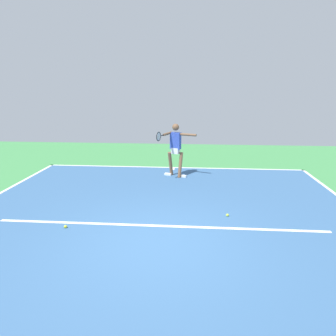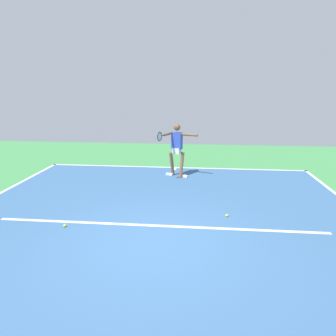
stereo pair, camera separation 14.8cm
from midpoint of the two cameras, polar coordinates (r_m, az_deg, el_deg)
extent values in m
plane|color=#428E4C|center=(6.05, -2.18, -13.96)|extent=(21.70, 21.70, 0.00)
cube|color=#38608E|center=(6.05, -2.18, -13.95)|extent=(9.69, 11.71, 0.00)
cube|color=white|center=(11.46, 1.75, 0.10)|extent=(9.69, 0.10, 0.01)
cube|color=white|center=(6.72, -1.30, -10.86)|extent=(7.27, 0.10, 0.01)
cube|color=white|center=(11.27, 1.68, -0.16)|extent=(0.10, 0.30, 0.01)
cylinder|color=brown|center=(10.17, 3.01, 0.58)|extent=(0.21, 0.32, 0.86)
cube|color=white|center=(10.23, 3.48, -1.55)|extent=(0.26, 0.18, 0.07)
cylinder|color=brown|center=(10.31, 1.16, 0.80)|extent=(0.21, 0.32, 0.86)
cube|color=white|center=(10.45, 0.67, -1.18)|extent=(0.26, 0.18, 0.07)
cube|color=white|center=(10.13, 2.11, 3.30)|extent=(0.30, 0.27, 0.20)
cube|color=#334CB2|center=(10.07, 2.12, 5.19)|extent=(0.38, 0.29, 0.56)
sphere|color=brown|center=(10.00, 2.15, 7.73)|extent=(0.23, 0.23, 0.23)
cylinder|color=brown|center=(9.86, 4.52, 6.29)|extent=(0.55, 0.27, 0.08)
cylinder|color=brown|center=(9.85, 0.56, 6.50)|extent=(0.27, 0.55, 0.08)
cylinder|color=black|center=(9.51, -0.46, 6.20)|extent=(0.11, 0.22, 0.03)
torus|color=black|center=(9.29, -1.14, 5.99)|extent=(0.13, 0.28, 0.29)
cylinder|color=silver|center=(9.29, -1.14, 5.99)|extent=(0.09, 0.23, 0.25)
sphere|color=yellow|center=(6.99, -18.40, -10.33)|extent=(0.07, 0.07, 0.07)
sphere|color=#C6E53D|center=(7.29, 11.64, -8.79)|extent=(0.07, 0.07, 0.07)
camera|label=1|loc=(0.07, -89.46, 0.14)|focal=32.20mm
camera|label=2|loc=(0.07, 90.54, -0.14)|focal=32.20mm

